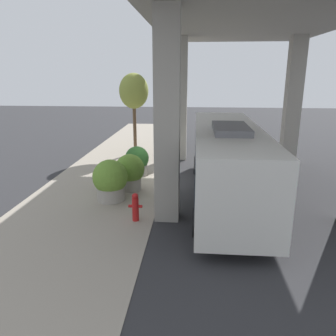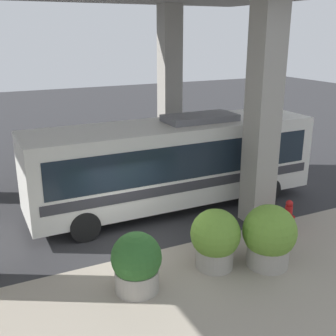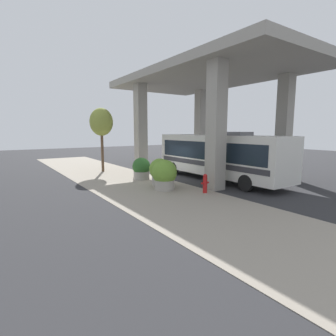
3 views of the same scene
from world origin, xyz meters
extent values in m
plane|color=#2D2D30|center=(0.00, 0.00, 0.00)|extent=(80.00, 80.00, 0.00)
cube|color=gray|center=(-3.00, 0.00, 0.01)|extent=(6.00, 40.00, 0.02)
cube|color=#9E998E|center=(0.50, -4.70, 3.81)|extent=(0.90, 0.90, 7.63)
cube|color=#9E998E|center=(0.50, 4.70, 3.81)|extent=(0.90, 0.90, 7.63)
cube|color=#9E998E|center=(7.50, -4.70, 3.81)|extent=(0.90, 0.90, 7.63)
cube|color=#9E998E|center=(7.50, 4.70, 3.81)|extent=(0.90, 0.90, 7.63)
cube|color=#9E998E|center=(4.00, 0.00, 7.93)|extent=(9.40, 17.40, 0.60)
cube|color=silver|center=(2.89, -2.61, 1.85)|extent=(2.68, 10.89, 2.80)
cube|color=#19232D|center=(2.89, -2.61, 2.19)|extent=(2.72, 10.01, 1.23)
cube|color=#333338|center=(2.89, -2.61, 1.29)|extent=(2.72, 10.34, 0.34)
cube|color=slate|center=(2.89, -3.70, 3.37)|extent=(1.34, 2.72, 0.24)
cylinder|color=black|center=(1.63, 1.20, 0.50)|extent=(0.28, 1.00, 1.00)
cylinder|color=black|center=(4.15, 1.20, 0.50)|extent=(0.28, 1.00, 1.00)
cylinder|color=black|center=(1.63, -6.15, 0.50)|extent=(0.28, 1.00, 1.00)
cylinder|color=black|center=(4.15, -6.15, 0.50)|extent=(0.28, 1.00, 1.00)
cylinder|color=#B21919|center=(-0.68, -5.12, 0.46)|extent=(0.25, 0.25, 0.93)
sphere|color=#B21919|center=(-0.68, -5.12, 1.00)|extent=(0.24, 0.24, 0.24)
cylinder|color=#B21919|center=(-0.86, -5.12, 0.60)|extent=(0.15, 0.11, 0.11)
cylinder|color=#B21919|center=(-0.49, -5.12, 0.60)|extent=(0.15, 0.11, 0.11)
cylinder|color=#9E998E|center=(-1.56, -1.68, 0.33)|extent=(1.07, 1.07, 0.67)
sphere|color=olive|center=(-1.56, -1.68, 1.06)|extent=(1.41, 1.41, 1.41)
sphere|color=orange|center=(-1.43, -1.79, 0.82)|extent=(0.37, 0.37, 0.37)
cylinder|color=#9E998E|center=(-2.15, -3.10, 0.33)|extent=(1.20, 1.20, 0.67)
sphere|color=olive|center=(-2.15, -3.10, 1.09)|extent=(1.53, 1.53, 1.53)
sphere|color=#BF334C|center=(-2.00, -3.22, 0.83)|extent=(0.42, 0.42, 0.42)
cylinder|color=#9E998E|center=(-1.64, 0.73, 0.30)|extent=(1.15, 1.15, 0.61)
sphere|color=#2D6028|center=(-1.64, 0.73, 0.97)|extent=(1.31, 1.31, 1.31)
sphere|color=orange|center=(-1.50, 0.61, 0.77)|extent=(0.40, 0.40, 0.40)
cylinder|color=brown|center=(-2.67, 5.87, 1.86)|extent=(0.23, 0.23, 3.72)
ellipsoid|color=olive|center=(-2.67, 5.87, 4.31)|extent=(1.96, 1.96, 2.36)
camera|label=1|loc=(1.51, -16.46, 5.40)|focal=35.00mm
camera|label=2|loc=(-10.52, 4.14, 6.44)|focal=45.00mm
camera|label=3|loc=(-10.75, -16.10, 3.58)|focal=28.00mm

